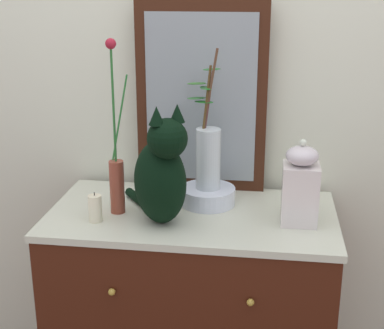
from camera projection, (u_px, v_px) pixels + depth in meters
wall_back at (204, 62)px, 2.20m from camera, size 4.40×0.08×2.60m
sideboard at (192, 310)px, 2.16m from camera, size 1.03×0.57×0.81m
mirror_leaning at (200, 98)px, 2.15m from camera, size 0.50×0.03×0.73m
cat_sitting at (161, 174)px, 1.89m from camera, size 0.31×0.37×0.42m
vase_slim_green at (116, 172)px, 1.98m from camera, size 0.08×0.05×0.61m
bowl_porcelain at (208, 196)px, 2.09m from camera, size 0.20×0.20×0.06m
vase_glass_clear at (208, 154)px, 2.05m from camera, size 0.13×0.14×0.51m
jar_lidded_porcelain at (300, 186)px, 1.90m from camera, size 0.12×0.12×0.30m
candle_pillar at (95, 208)px, 1.94m from camera, size 0.05×0.05×0.11m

